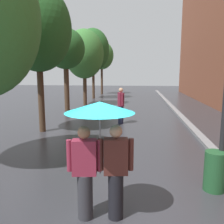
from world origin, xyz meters
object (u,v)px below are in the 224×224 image
object	(u,v)px
litter_bin	(215,171)
pedestrian_walking_midground	(121,105)
street_tree_4	(93,50)
street_tree_3	(84,54)
street_tree_2	(65,49)
couple_under_umbrella	(100,141)
street_tree_1	(38,29)
street_tree_5	(102,56)

from	to	relation	value
litter_bin	pedestrian_walking_midground	xyz separation A→B (m)	(-2.44, 6.47, 0.46)
street_tree_4	litter_bin	xyz separation A→B (m)	(5.78, -17.33, -4.02)
street_tree_3	pedestrian_walking_midground	size ratio (longest dim) A/B	3.21
street_tree_2	couple_under_umbrella	world-z (taller)	street_tree_2
street_tree_3	pedestrian_walking_midground	world-z (taller)	street_tree_3
street_tree_1	street_tree_3	size ratio (longest dim) A/B	1.06
street_tree_2	street_tree_5	distance (m)	12.88
street_tree_5	litter_bin	xyz separation A→B (m)	(5.66, -21.84, -3.81)
street_tree_3	street_tree_4	distance (m)	4.54
street_tree_5	litter_bin	world-z (taller)	street_tree_5
street_tree_4	street_tree_5	world-z (taller)	street_tree_4
street_tree_4	street_tree_2	bearing A→B (deg)	-90.44
street_tree_1	couple_under_umbrella	xyz separation A→B (m)	(3.37, -5.78, -2.80)
street_tree_4	couple_under_umbrella	bearing A→B (deg)	-79.20
street_tree_2	street_tree_3	xyz separation A→B (m)	(0.24, 3.88, -0.00)
street_tree_2	pedestrian_walking_midground	xyz separation A→B (m)	(3.40, -2.50, -2.87)
street_tree_2	litter_bin	xyz separation A→B (m)	(5.84, -8.97, -3.33)
street_tree_1	pedestrian_walking_midground	size ratio (longest dim) A/B	3.40
couple_under_umbrella	pedestrian_walking_midground	size ratio (longest dim) A/B	1.16
couple_under_umbrella	street_tree_4	bearing A→B (deg)	100.80
street_tree_3	couple_under_umbrella	size ratio (longest dim) A/B	2.76
street_tree_2	street_tree_5	size ratio (longest dim) A/B	0.86
street_tree_5	pedestrian_walking_midground	bearing A→B (deg)	-78.18
street_tree_1	street_tree_2	world-z (taller)	street_tree_1
street_tree_1	couple_under_umbrella	size ratio (longest dim) A/B	2.92
street_tree_2	street_tree_3	size ratio (longest dim) A/B	0.90
street_tree_1	street_tree_3	distance (m)	8.29
street_tree_1	street_tree_5	distance (m)	17.27
street_tree_4	pedestrian_walking_midground	distance (m)	11.91
street_tree_1	litter_bin	distance (m)	8.14
litter_bin	street_tree_2	bearing A→B (deg)	123.08
couple_under_umbrella	litter_bin	size ratio (longest dim) A/B	2.37
street_tree_4	couple_under_umbrella	xyz separation A→B (m)	(3.54, -18.54, -3.08)
street_tree_3	street_tree_4	world-z (taller)	street_tree_4
street_tree_5	pedestrian_walking_midground	distance (m)	16.05
street_tree_2	couple_under_umbrella	size ratio (longest dim) A/B	2.47
street_tree_1	litter_bin	bearing A→B (deg)	-39.09
pedestrian_walking_midground	street_tree_2	bearing A→B (deg)	143.67
street_tree_4	litter_bin	bearing A→B (deg)	-71.56
street_tree_2	street_tree_5	xyz separation A→B (m)	(0.19, 12.87, 0.48)
street_tree_3	street_tree_5	xyz separation A→B (m)	(-0.06, 8.99, 0.48)
street_tree_3	couple_under_umbrella	xyz separation A→B (m)	(3.36, -14.06, -2.39)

